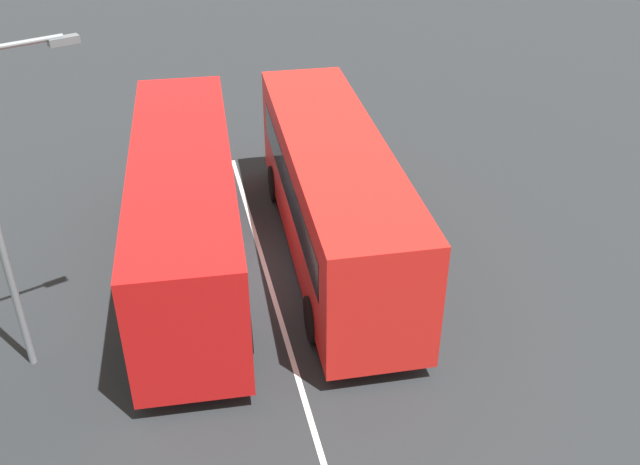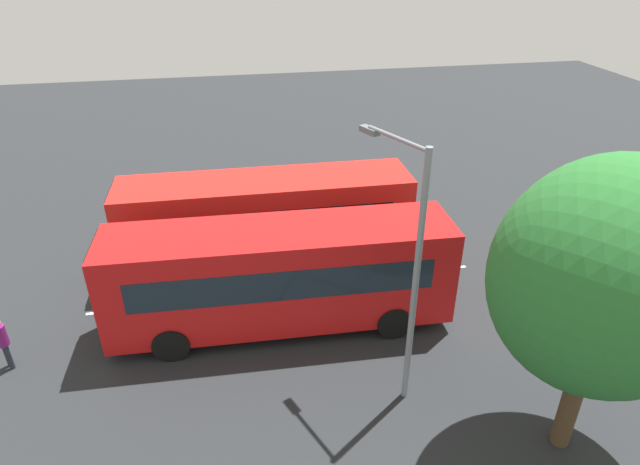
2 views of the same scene
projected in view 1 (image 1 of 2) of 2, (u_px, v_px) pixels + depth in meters
name	position (u px, v px, depth m)	size (l,w,h in m)	color
ground_plane	(266.00, 272.00, 18.63)	(66.53, 66.53, 0.00)	#232628
bus_far_left	(333.00, 193.00, 18.38)	(10.32, 2.67, 3.37)	red
bus_center_left	(186.00, 208.00, 17.72)	(10.36, 2.81, 3.37)	red
pedestrian	(163.00, 120.00, 24.56)	(0.45, 0.45, 1.67)	#232833
street_lamp	(2.00, 198.00, 13.72)	(1.05, 2.16, 6.95)	gray
lane_stripe_outer_left	(266.00, 272.00, 18.62)	(13.29, 0.12, 0.01)	silver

